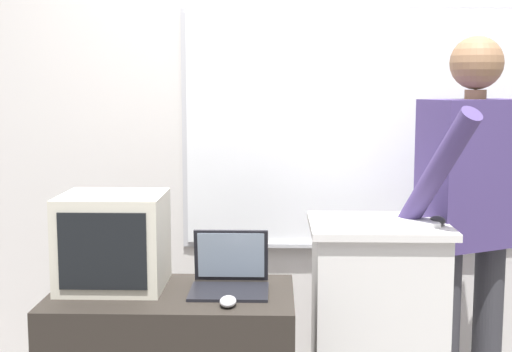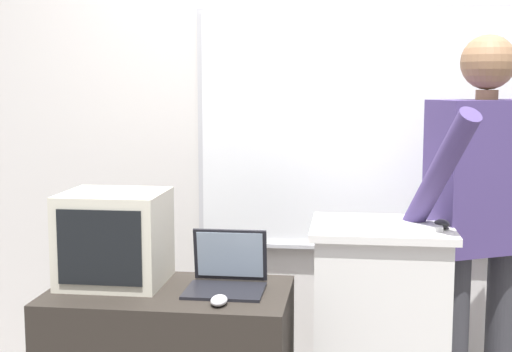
% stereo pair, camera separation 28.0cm
% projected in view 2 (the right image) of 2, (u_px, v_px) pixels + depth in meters
% --- Properties ---
extents(back_wall, '(6.40, 0.17, 2.94)m').
position_uv_depth(back_wall, '(323.00, 98.00, 3.54)').
color(back_wall, silver).
rests_on(back_wall, ground_plane).
extents(lectern_podium, '(0.56, 0.49, 0.98)m').
position_uv_depth(lectern_podium, '(379.00, 341.00, 2.91)').
color(lectern_podium, silver).
rests_on(lectern_podium, ground_plane).
extents(person_presenter, '(0.62, 0.71, 1.73)m').
position_uv_depth(person_presenter, '(482.00, 211.00, 2.95)').
color(person_presenter, '#333338').
rests_on(person_presenter, ground_plane).
extents(laptop, '(0.30, 0.27, 0.22)m').
position_uv_depth(laptop, '(228.00, 271.00, 2.76)').
color(laptop, black).
rests_on(laptop, side_desk).
extents(wireless_keyboard, '(0.43, 0.14, 0.02)m').
position_uv_depth(wireless_keyboard, '(384.00, 225.00, 2.79)').
color(wireless_keyboard, silver).
rests_on(wireless_keyboard, lectern_podium).
extents(computer_mouse_by_laptop, '(0.06, 0.10, 0.03)m').
position_uv_depth(computer_mouse_by_laptop, '(219.00, 300.00, 2.54)').
color(computer_mouse_by_laptop, '#BCBCC1').
rests_on(computer_mouse_by_laptop, side_desk).
extents(computer_mouse_by_keyboard, '(0.06, 0.10, 0.03)m').
position_uv_depth(computer_mouse_by_keyboard, '(442.00, 224.00, 2.78)').
color(computer_mouse_by_keyboard, black).
rests_on(computer_mouse_by_keyboard, lectern_podium).
extents(crt_monitor, '(0.39, 0.36, 0.36)m').
position_uv_depth(crt_monitor, '(115.00, 238.00, 2.81)').
color(crt_monitor, beige).
rests_on(crt_monitor, side_desk).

